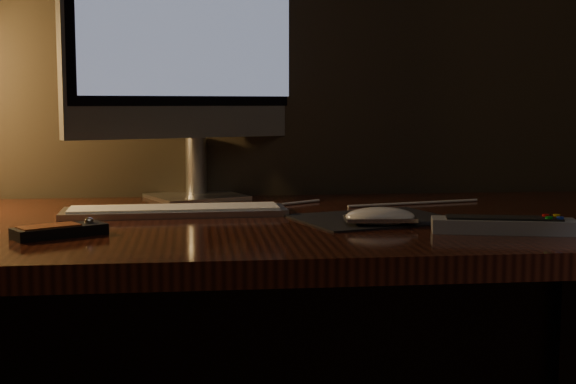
{
  "coord_description": "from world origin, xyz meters",
  "views": [
    {
      "loc": [
        -0.12,
        0.42,
        0.96
      ],
      "look_at": [
        0.03,
        1.73,
        0.81
      ],
      "focal_mm": 50.0,
      "sensor_mm": 36.0,
      "label": 1
    }
  ],
  "objects": [
    {
      "name": "tv_remote",
      "position": [
        0.38,
        1.66,
        0.76
      ],
      "size": [
        0.24,
        0.11,
        0.03
      ],
      "rotation": [
        0.0,
        0.0,
        -0.24
      ],
      "color": "gray",
      "rests_on": "desk"
    },
    {
      "name": "mousepad",
      "position": [
        0.2,
        1.83,
        0.75
      ],
      "size": [
        0.32,
        0.28,
        0.0
      ],
      "primitive_type": "cube",
      "rotation": [
        0.0,
        0.0,
        0.29
      ],
      "color": "black",
      "rests_on": "desk"
    },
    {
      "name": "keyboard",
      "position": [
        -0.16,
        1.94,
        0.76
      ],
      "size": [
        0.42,
        0.13,
        0.02
      ],
      "primitive_type": "cube",
      "rotation": [
        0.0,
        0.0,
        0.04
      ],
      "color": "silver",
      "rests_on": "desk"
    },
    {
      "name": "cable",
      "position": [
        0.17,
        2.01,
        0.75
      ],
      "size": [
        0.59,
        0.24,
        0.01
      ],
      "primitive_type": "cylinder",
      "rotation": [
        0.0,
        1.57,
        0.38
      ],
      "color": "white",
      "rests_on": "desk"
    },
    {
      "name": "media_remote",
      "position": [
        -0.33,
        1.71,
        0.76
      ],
      "size": [
        0.15,
        0.12,
        0.03
      ],
      "rotation": [
        0.0,
        0.0,
        0.54
      ],
      "color": "black",
      "rests_on": "desk"
    },
    {
      "name": "monitor",
      "position": [
        -0.12,
        2.18,
        1.11
      ],
      "size": [
        0.55,
        0.26,
        0.61
      ],
      "rotation": [
        0.0,
        0.0,
        0.4
      ],
      "color": "silver",
      "rests_on": "desk"
    },
    {
      "name": "desk",
      "position": [
        0.0,
        1.93,
        0.62
      ],
      "size": [
        1.6,
        0.75,
        0.75
      ],
      "color": "#3D170D",
      "rests_on": "ground"
    },
    {
      "name": "mouse",
      "position": [
        0.19,
        1.76,
        0.76
      ],
      "size": [
        0.12,
        0.07,
        0.02
      ],
      "primitive_type": "ellipsoid",
      "rotation": [
        0.0,
        0.0,
        -0.08
      ],
      "color": "white",
      "rests_on": "desk"
    }
  ]
}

